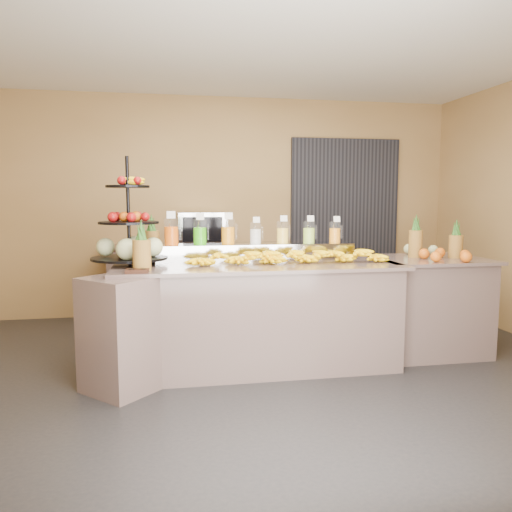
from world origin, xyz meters
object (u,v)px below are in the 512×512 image
object	(u,v)px
oven_warmer	(201,228)
pitcher_tray	(255,251)
fruit_stand	(134,237)
banana_heap	(291,255)
condiment_caddy	(137,271)
right_fruit_pile	(439,250)

from	to	relation	value
oven_warmer	pitcher_tray	bearing A→B (deg)	-79.20
fruit_stand	oven_warmer	distance (m)	1.94
banana_heap	oven_warmer	bearing A→B (deg)	108.48
banana_heap	condiment_caddy	distance (m)	1.37
banana_heap	fruit_stand	distance (m)	1.39
fruit_stand	right_fruit_pile	bearing A→B (deg)	-12.24
fruit_stand	right_fruit_pile	distance (m)	2.84
condiment_caddy	banana_heap	bearing A→B (deg)	15.75
pitcher_tray	banana_heap	distance (m)	0.40
pitcher_tray	fruit_stand	bearing A→B (deg)	-173.11
pitcher_tray	banana_heap	xyz separation A→B (m)	(0.27, -0.30, -0.00)
banana_heap	right_fruit_pile	xyz separation A→B (m)	(1.46, 0.03, 0.01)
fruit_stand	oven_warmer	bearing A→B (deg)	59.07
right_fruit_pile	oven_warmer	world-z (taller)	oven_warmer
banana_heap	oven_warmer	world-z (taller)	oven_warmer
pitcher_tray	condiment_caddy	bearing A→B (deg)	-147.43
pitcher_tray	oven_warmer	size ratio (longest dim) A/B	3.07
oven_warmer	banana_heap	bearing A→B (deg)	-73.90
banana_heap	oven_warmer	xyz separation A→B (m)	(-0.66, 1.97, 0.13)
condiment_caddy	right_fruit_pile	bearing A→B (deg)	8.24
pitcher_tray	condiment_caddy	xyz separation A→B (m)	(-1.05, -0.67, -0.06)
right_fruit_pile	oven_warmer	distance (m)	2.88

